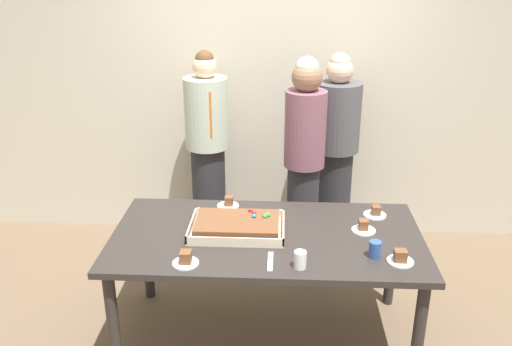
{
  "coord_description": "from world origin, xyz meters",
  "views": [
    {
      "loc": [
        0.08,
        -2.94,
        2.36
      ],
      "look_at": [
        -0.07,
        0.15,
        1.11
      ],
      "focal_mm": 37.68,
      "sensor_mm": 36.0,
      "label": 1
    }
  ],
  "objects_px": {
    "plated_slice_near_left": "(400,258)",
    "person_green_shirt_behind": "(208,151)",
    "party_table": "(267,246)",
    "cake_server_utensil": "(270,261)",
    "sheet_cake": "(237,226)",
    "person_striped_tie_right": "(335,154)",
    "person_serving_front": "(304,164)",
    "drink_cup_nearest": "(375,249)",
    "plated_slice_far_left": "(364,227)",
    "plated_slice_center_front": "(186,260)",
    "plated_slice_far_right": "(229,203)",
    "drink_cup_middle": "(300,260)",
    "plated_slice_near_right": "(375,213)"
  },
  "relations": [
    {
      "from": "plated_slice_far_left",
      "to": "plated_slice_center_front",
      "type": "distance_m",
      "value": 1.14
    },
    {
      "from": "plated_slice_far_left",
      "to": "person_green_shirt_behind",
      "type": "xyz_separation_m",
      "value": [
        -1.14,
        1.13,
        0.09
      ]
    },
    {
      "from": "party_table",
      "to": "plated_slice_far_left",
      "type": "height_order",
      "value": "plated_slice_far_left"
    },
    {
      "from": "drink_cup_middle",
      "to": "cake_server_utensil",
      "type": "distance_m",
      "value": 0.18
    },
    {
      "from": "plated_slice_far_left",
      "to": "plated_slice_far_right",
      "type": "bearing_deg",
      "value": 160.65
    },
    {
      "from": "plated_slice_near_left",
      "to": "person_green_shirt_behind",
      "type": "xyz_separation_m",
      "value": [
        -1.29,
        1.5,
        0.09
      ]
    },
    {
      "from": "drink_cup_middle",
      "to": "person_serving_front",
      "type": "height_order",
      "value": "person_serving_front"
    },
    {
      "from": "plated_slice_far_left",
      "to": "drink_cup_nearest",
      "type": "distance_m",
      "value": 0.32
    },
    {
      "from": "sheet_cake",
      "to": "drink_cup_middle",
      "type": "height_order",
      "value": "sheet_cake"
    },
    {
      "from": "drink_cup_nearest",
      "to": "person_striped_tie_right",
      "type": "distance_m",
      "value": 1.45
    },
    {
      "from": "plated_slice_near_left",
      "to": "person_striped_tie_right",
      "type": "distance_m",
      "value": 1.52
    },
    {
      "from": "sheet_cake",
      "to": "plated_slice_near_left",
      "type": "height_order",
      "value": "sheet_cake"
    },
    {
      "from": "drink_cup_nearest",
      "to": "cake_server_utensil",
      "type": "bearing_deg",
      "value": -171.72
    },
    {
      "from": "cake_server_utensil",
      "to": "drink_cup_nearest",
      "type": "bearing_deg",
      "value": 8.28
    },
    {
      "from": "party_table",
      "to": "plated_slice_near_right",
      "type": "relative_size",
      "value": 12.82
    },
    {
      "from": "plated_slice_far_left",
      "to": "person_green_shirt_behind",
      "type": "height_order",
      "value": "person_green_shirt_behind"
    },
    {
      "from": "party_table",
      "to": "person_striped_tie_right",
      "type": "xyz_separation_m",
      "value": [
        0.52,
        1.21,
        0.19
      ]
    },
    {
      "from": "drink_cup_nearest",
      "to": "person_green_shirt_behind",
      "type": "bearing_deg",
      "value": 128.5
    },
    {
      "from": "sheet_cake",
      "to": "person_green_shirt_behind",
      "type": "distance_m",
      "value": 1.23
    },
    {
      "from": "person_serving_front",
      "to": "plated_slice_far_left",
      "type": "bearing_deg",
      "value": 54.92
    },
    {
      "from": "plated_slice_near_left",
      "to": "person_serving_front",
      "type": "distance_m",
      "value": 1.22
    },
    {
      "from": "plated_slice_far_right",
      "to": "cake_server_utensil",
      "type": "bearing_deg",
      "value": -66.73
    },
    {
      "from": "plated_slice_far_right",
      "to": "person_serving_front",
      "type": "bearing_deg",
      "value": 38.84
    },
    {
      "from": "sheet_cake",
      "to": "person_striped_tie_right",
      "type": "height_order",
      "value": "person_striped_tie_right"
    },
    {
      "from": "party_table",
      "to": "cake_server_utensil",
      "type": "height_order",
      "value": "cake_server_utensil"
    },
    {
      "from": "party_table",
      "to": "drink_cup_middle",
      "type": "relative_size",
      "value": 19.23
    },
    {
      "from": "sheet_cake",
      "to": "plated_slice_center_front",
      "type": "xyz_separation_m",
      "value": [
        -0.26,
        -0.4,
        -0.01
      ]
    },
    {
      "from": "party_table",
      "to": "cake_server_utensil",
      "type": "distance_m",
      "value": 0.33
    },
    {
      "from": "plated_slice_near_left",
      "to": "plated_slice_far_left",
      "type": "xyz_separation_m",
      "value": [
        -0.16,
        0.37,
        -0.0
      ]
    },
    {
      "from": "plated_slice_near_right",
      "to": "person_striped_tie_right",
      "type": "bearing_deg",
      "value": 102.05
    },
    {
      "from": "cake_server_utensil",
      "to": "plated_slice_near_right",
      "type": "bearing_deg",
      "value": 42.36
    },
    {
      "from": "plated_slice_far_left",
      "to": "person_green_shirt_behind",
      "type": "relative_size",
      "value": 0.09
    },
    {
      "from": "party_table",
      "to": "person_green_shirt_behind",
      "type": "xyz_separation_m",
      "value": [
        -0.53,
        1.22,
        0.19
      ]
    },
    {
      "from": "plated_slice_near_right",
      "to": "plated_slice_center_front",
      "type": "distance_m",
      "value": 1.33
    },
    {
      "from": "party_table",
      "to": "person_serving_front",
      "type": "bearing_deg",
      "value": 72.92
    },
    {
      "from": "drink_cup_middle",
      "to": "plated_slice_near_right",
      "type": "bearing_deg",
      "value": 52.39
    },
    {
      "from": "plated_slice_center_front",
      "to": "plated_slice_far_right",
      "type": "bearing_deg",
      "value": 77.66
    },
    {
      "from": "plated_slice_near_left",
      "to": "sheet_cake",
      "type": "bearing_deg",
      "value": 161.25
    },
    {
      "from": "sheet_cake",
      "to": "plated_slice_near_right",
      "type": "height_order",
      "value": "sheet_cake"
    },
    {
      "from": "drink_cup_nearest",
      "to": "drink_cup_middle",
      "type": "relative_size",
      "value": 1.0
    },
    {
      "from": "plated_slice_far_left",
      "to": "plated_slice_far_right",
      "type": "xyz_separation_m",
      "value": [
        -0.88,
        0.31,
        -0.0
      ]
    },
    {
      "from": "plated_slice_near_left",
      "to": "person_serving_front",
      "type": "bearing_deg",
      "value": 114.81
    },
    {
      "from": "plated_slice_near_right",
      "to": "cake_server_utensil",
      "type": "bearing_deg",
      "value": -137.64
    },
    {
      "from": "plated_slice_center_front",
      "to": "person_striped_tie_right",
      "type": "xyz_separation_m",
      "value": [
        0.96,
        1.58,
        0.08
      ]
    },
    {
      "from": "party_table",
      "to": "plated_slice_center_front",
      "type": "xyz_separation_m",
      "value": [
        -0.44,
        -0.37,
        0.11
      ]
    },
    {
      "from": "drink_cup_nearest",
      "to": "cake_server_utensil",
      "type": "distance_m",
      "value": 0.6
    },
    {
      "from": "drink_cup_nearest",
      "to": "cake_server_utensil",
      "type": "xyz_separation_m",
      "value": [
        -0.59,
        -0.09,
        -0.05
      ]
    },
    {
      "from": "sheet_cake",
      "to": "person_serving_front",
      "type": "xyz_separation_m",
      "value": [
        0.44,
        0.78,
        0.12
      ]
    },
    {
      "from": "sheet_cake",
      "to": "person_striped_tie_right",
      "type": "distance_m",
      "value": 1.37
    },
    {
      "from": "plated_slice_far_left",
      "to": "person_striped_tie_right",
      "type": "relative_size",
      "value": 0.09
    }
  ]
}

